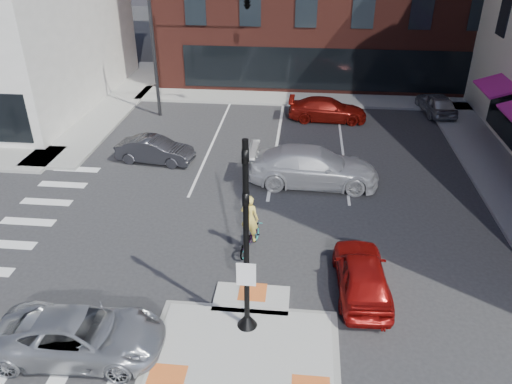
# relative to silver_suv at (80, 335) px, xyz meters

# --- Properties ---
(ground) EXTENTS (120.00, 120.00, 0.00)m
(ground) POSITION_rel_silver_suv_xyz_m (4.50, 1.00, -0.65)
(ground) COLOR #28282B
(ground) RESTS_ON ground
(refuge_island) EXTENTS (5.40, 4.65, 0.13)m
(refuge_island) POSITION_rel_silver_suv_xyz_m (4.50, 0.74, -0.60)
(refuge_island) COLOR gray
(refuge_island) RESTS_ON ground
(sidewalk_e) EXTENTS (3.00, 24.00, 0.15)m
(sidewalk_e) POSITION_rel_silver_suv_xyz_m (15.30, 11.00, -0.58)
(sidewalk_e) COLOR gray
(sidewalk_e) RESTS_ON ground
(sidewalk_n) EXTENTS (26.00, 3.00, 0.15)m
(sidewalk_n) POSITION_rel_silver_suv_xyz_m (7.50, 23.00, -0.58)
(sidewalk_n) COLOR gray
(sidewalk_n) RESTS_ON ground
(signal_pole) EXTENTS (0.60, 0.60, 5.98)m
(signal_pole) POSITION_rel_silver_suv_xyz_m (4.50, 1.40, 1.70)
(signal_pole) COLOR black
(signal_pole) RESTS_ON refuge_island
(mast_arm_signal) EXTENTS (6.10, 2.24, 8.00)m
(mast_arm_signal) POSITION_rel_silver_suv_xyz_m (1.03, 19.00, 5.56)
(mast_arm_signal) COLOR black
(mast_arm_signal) RESTS_ON ground
(silver_suv) EXTENTS (4.78, 2.36, 1.30)m
(silver_suv) POSITION_rel_silver_suv_xyz_m (0.00, 0.00, 0.00)
(silver_suv) COLOR #B8BBC0
(silver_suv) RESTS_ON ground
(red_sedan) EXTENTS (1.80, 4.11, 1.38)m
(red_sedan) POSITION_rel_silver_suv_xyz_m (8.00, 3.45, 0.04)
(red_sedan) COLOR maroon
(red_sedan) RESTS_ON ground
(white_pickup) EXTENTS (5.91, 2.44, 1.71)m
(white_pickup) POSITION_rel_silver_suv_xyz_m (6.42, 10.89, 0.20)
(white_pickup) COLOR silver
(white_pickup) RESTS_ON ground
(bg_car_dark) EXTENTS (3.96, 1.79, 1.26)m
(bg_car_dark) POSITION_rel_silver_suv_xyz_m (-1.40, 12.44, -0.02)
(bg_car_dark) COLOR #28282D
(bg_car_dark) RESTS_ON ground
(bg_car_silver) EXTENTS (2.13, 4.09, 1.33)m
(bg_car_silver) POSITION_rel_silver_suv_xyz_m (14.00, 21.00, 0.01)
(bg_car_silver) COLOR #AAACB2
(bg_car_silver) RESTS_ON ground
(bg_car_red) EXTENTS (4.67, 1.97, 1.35)m
(bg_car_red) POSITION_rel_silver_suv_xyz_m (7.27, 19.19, 0.02)
(bg_car_red) COLOR maroon
(bg_car_red) RESTS_ON ground
(cyclist) EXTENTS (1.08, 1.91, 2.27)m
(cyclist) POSITION_rel_silver_suv_xyz_m (4.13, 5.40, 0.11)
(cyclist) COLOR #3F3F44
(cyclist) RESTS_ON ground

